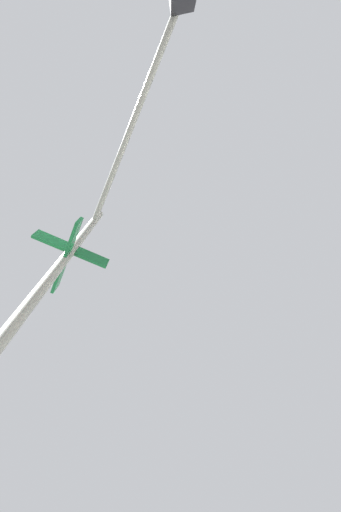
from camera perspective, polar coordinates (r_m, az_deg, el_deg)
traffic_signal_near at (r=2.84m, az=-14.68°, el=22.50°), size 3.18×2.46×5.91m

